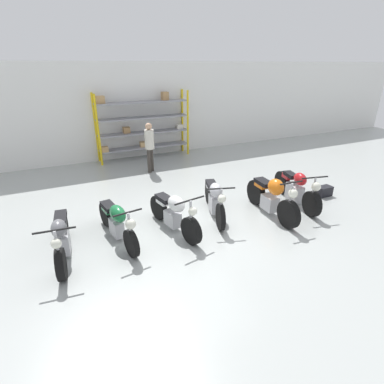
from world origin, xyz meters
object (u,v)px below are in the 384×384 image
object	(u,v)px
toolbox	(324,191)
motorcycle_silver	(214,198)
motorcycle_white	(174,213)
motorcycle_orange	(272,197)
motorcycle_green	(117,221)
motorcycle_red	(296,189)
person_browsing	(150,144)
motorcycle_grey	(61,237)
shelving_rack	(142,124)

from	to	relation	value
toolbox	motorcycle_silver	bearing A→B (deg)	174.89
motorcycle_white	motorcycle_orange	world-z (taller)	motorcycle_orange
motorcycle_white	toolbox	bearing A→B (deg)	79.16
motorcycle_green	motorcycle_orange	world-z (taller)	motorcycle_orange
motorcycle_silver	motorcycle_red	world-z (taller)	motorcycle_red
motorcycle_silver	person_browsing	world-z (taller)	person_browsing
motorcycle_green	person_browsing	xyz separation A→B (m)	(2.03, 3.95, 0.56)
motorcycle_grey	motorcycle_green	world-z (taller)	motorcycle_grey
motorcycle_white	motorcycle_green	bearing A→B (deg)	-107.25
shelving_rack	person_browsing	size ratio (longest dim) A/B	2.13
motorcycle_white	motorcycle_grey	bearing A→B (deg)	-101.29
motorcycle_grey	motorcycle_orange	distance (m)	4.82
shelving_rack	motorcycle_grey	size ratio (longest dim) A/B	1.78
shelving_rack	motorcycle_red	bearing A→B (deg)	-67.85
motorcycle_silver	toolbox	bearing A→B (deg)	102.55
motorcycle_orange	person_browsing	size ratio (longest dim) A/B	1.20
shelving_rack	toolbox	xyz separation A→B (m)	(3.53, -5.91, -1.20)
motorcycle_white	motorcycle_silver	bearing A→B (deg)	92.53
motorcycle_green	motorcycle_red	size ratio (longest dim) A/B	0.95
shelving_rack	motorcycle_orange	xyz separation A→B (m)	(1.37, -6.20, -0.85)
motorcycle_white	motorcycle_red	size ratio (longest dim) A/B	0.91
toolbox	motorcycle_green	bearing A→B (deg)	178.22
motorcycle_white	toolbox	world-z (taller)	motorcycle_white
shelving_rack	motorcycle_white	xyz separation A→B (m)	(-1.10, -5.88, -0.89)
motorcycle_orange	motorcycle_red	distance (m)	1.08
shelving_rack	motorcycle_white	world-z (taller)	shelving_rack
motorcycle_green	motorcycle_silver	xyz separation A→B (m)	(2.42, 0.13, 0.01)
person_browsing	toolbox	size ratio (longest dim) A/B	3.87
shelving_rack	motorcycle_red	world-z (taller)	shelving_rack
motorcycle_orange	toolbox	xyz separation A→B (m)	(2.16, 0.29, -0.35)
motorcycle_green	person_browsing	distance (m)	4.48
shelving_rack	motorcycle_green	bearing A→B (deg)	-112.16
motorcycle_red	shelving_rack	bearing A→B (deg)	-144.80
motorcycle_grey	person_browsing	xyz separation A→B (m)	(3.13, 4.06, 0.60)
shelving_rack	motorcycle_grey	world-z (taller)	shelving_rack
motorcycle_grey	motorcycle_red	size ratio (longest dim) A/B	0.95
shelving_rack	person_browsing	world-z (taller)	shelving_rack
motorcycle_grey	motorcycle_silver	size ratio (longest dim) A/B	1.02
shelving_rack	motorcycle_grey	bearing A→B (deg)	-120.47
shelving_rack	motorcycle_red	size ratio (longest dim) A/B	1.69
motorcycle_orange	person_browsing	world-z (taller)	person_browsing
motorcycle_green	motorcycle_red	xyz separation A→B (m)	(4.75, -0.21, -0.02)
motorcycle_white	toolbox	distance (m)	4.64
motorcycle_green	person_browsing	world-z (taller)	person_browsing
motorcycle_grey	motorcycle_green	bearing A→B (deg)	101.39
motorcycle_silver	person_browsing	xyz separation A→B (m)	(-0.40, 3.83, 0.54)
shelving_rack	motorcycle_green	xyz separation A→B (m)	(-2.33, -5.73, -0.89)
motorcycle_silver	toolbox	xyz separation A→B (m)	(3.44, -0.31, -0.32)
motorcycle_silver	toolbox	distance (m)	3.47
motorcycle_green	shelving_rack	bearing A→B (deg)	149.20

